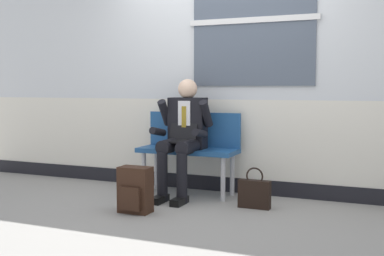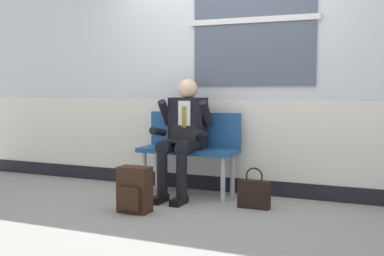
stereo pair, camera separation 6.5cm
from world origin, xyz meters
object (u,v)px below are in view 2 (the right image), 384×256
bench_with_person (191,145)px  backpack (134,190)px  person_seated (183,134)px  handbag (254,193)px

bench_with_person → backpack: 1.03m
bench_with_person → person_seated: 0.24m
bench_with_person → handbag: 0.99m
person_seated → handbag: bearing=-11.7°
person_seated → backpack: bearing=-100.7°
bench_with_person → backpack: bearing=-98.6°
bench_with_person → handbag: bench_with_person is taller
bench_with_person → person_seated: size_ratio=0.86×
person_seated → backpack: (-0.15, -0.77, -0.47)m
backpack → handbag: bearing=31.4°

